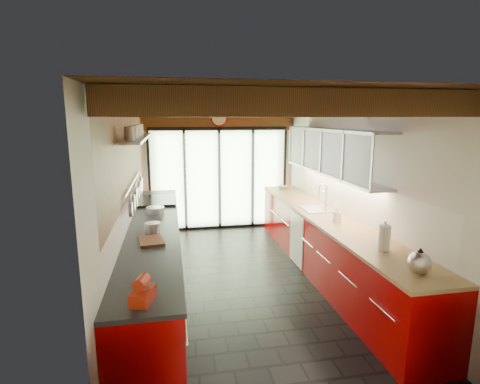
{
  "coord_description": "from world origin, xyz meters",
  "views": [
    {
      "loc": [
        -1.02,
        -5.1,
        2.36
      ],
      "look_at": [
        0.01,
        0.4,
        1.25
      ],
      "focal_mm": 28.0,
      "sensor_mm": 36.0,
      "label": 1
    }
  ],
  "objects_px": {
    "stand_mixer": "(143,291)",
    "soap_bottle": "(337,214)",
    "bowl": "(283,187)",
    "kettle": "(420,261)",
    "paper_towel": "(384,238)"
  },
  "relations": [
    {
      "from": "stand_mixer",
      "to": "soap_bottle",
      "type": "height_order",
      "value": "stand_mixer"
    },
    {
      "from": "stand_mixer",
      "to": "bowl",
      "type": "height_order",
      "value": "stand_mixer"
    },
    {
      "from": "stand_mixer",
      "to": "kettle",
      "type": "bearing_deg",
      "value": 2.54
    },
    {
      "from": "kettle",
      "to": "paper_towel",
      "type": "xyz_separation_m",
      "value": [
        -0.0,
        0.6,
        0.03
      ]
    },
    {
      "from": "kettle",
      "to": "bowl",
      "type": "relative_size",
      "value": 1.36
    },
    {
      "from": "bowl",
      "to": "kettle",
      "type": "bearing_deg",
      "value": -90.0
    },
    {
      "from": "stand_mixer",
      "to": "bowl",
      "type": "distance_m",
      "value": 5.16
    },
    {
      "from": "kettle",
      "to": "paper_towel",
      "type": "height_order",
      "value": "paper_towel"
    },
    {
      "from": "paper_towel",
      "to": "bowl",
      "type": "height_order",
      "value": "paper_towel"
    },
    {
      "from": "kettle",
      "to": "soap_bottle",
      "type": "height_order",
      "value": "kettle"
    },
    {
      "from": "kettle",
      "to": "soap_bottle",
      "type": "xyz_separation_m",
      "value": [
        -0.0,
        1.78,
        -0.0
      ]
    },
    {
      "from": "paper_towel",
      "to": "bowl",
      "type": "bearing_deg",
      "value": 90.0
    },
    {
      "from": "stand_mixer",
      "to": "kettle",
      "type": "xyz_separation_m",
      "value": [
        2.54,
        0.11,
        0.02
      ]
    },
    {
      "from": "stand_mixer",
      "to": "soap_bottle",
      "type": "distance_m",
      "value": 3.17
    },
    {
      "from": "stand_mixer",
      "to": "kettle",
      "type": "relative_size",
      "value": 1.01
    }
  ]
}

